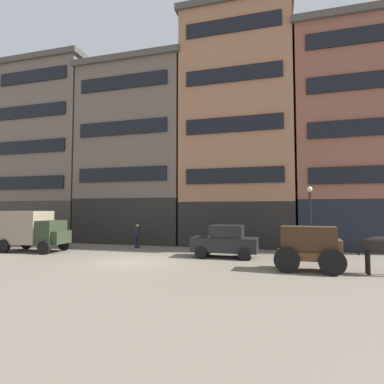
# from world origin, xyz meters

# --- Properties ---
(ground_plane) EXTENTS (120.00, 120.00, 0.00)m
(ground_plane) POSITION_xyz_m (0.00, 0.00, 0.00)
(ground_plane) COLOR slate
(building_far_left) EXTENTS (8.69, 6.53, 16.40)m
(building_far_left) POSITION_xyz_m (-13.02, 9.75, 8.24)
(building_far_left) COLOR #38332D
(building_far_left) RESTS_ON ground_plane
(building_center_left) EXTENTS (9.44, 6.53, 15.17)m
(building_center_left) POSITION_xyz_m (-4.30, 9.76, 7.62)
(building_center_left) COLOR black
(building_center_left) RESTS_ON ground_plane
(building_center_right) EXTENTS (8.73, 6.53, 18.39)m
(building_center_right) POSITION_xyz_m (4.44, 9.75, 9.24)
(building_center_right) COLOR black
(building_center_right) RESTS_ON ground_plane
(building_far_right) EXTENTS (8.92, 6.53, 16.01)m
(building_far_right) POSITION_xyz_m (12.91, 9.75, 8.05)
(building_far_right) COLOR black
(building_far_right) RESTS_ON ground_plane
(cargo_wagon) EXTENTS (3.00, 1.71, 1.98)m
(cargo_wagon) POSITION_xyz_m (8.70, -0.08, 1.15)
(cargo_wagon) COLOR brown
(cargo_wagon) RESTS_ON ground_plane
(delivery_truck_near) EXTENTS (4.39, 2.21, 2.62)m
(delivery_truck_near) POSITION_xyz_m (-7.99, 1.85, 1.42)
(delivery_truck_near) COLOR #2D3823
(delivery_truck_near) RESTS_ON ground_plane
(sedan_dark) EXTENTS (3.72, 1.91, 1.83)m
(sedan_dark) POSITION_xyz_m (4.46, 2.81, 0.91)
(sedan_dark) COLOR black
(sedan_dark) RESTS_ON ground_plane
(pedestrian_officer) EXTENTS (0.37, 0.37, 1.79)m
(pedestrian_officer) POSITION_xyz_m (-2.16, 5.17, 0.98)
(pedestrian_officer) COLOR black
(pedestrian_officer) RESTS_ON ground_plane
(streetlamp_curbside) EXTENTS (0.32, 0.32, 4.12)m
(streetlamp_curbside) POSITION_xyz_m (9.28, 5.08, 2.67)
(streetlamp_curbside) COLOR black
(streetlamp_curbside) RESTS_ON ground_plane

